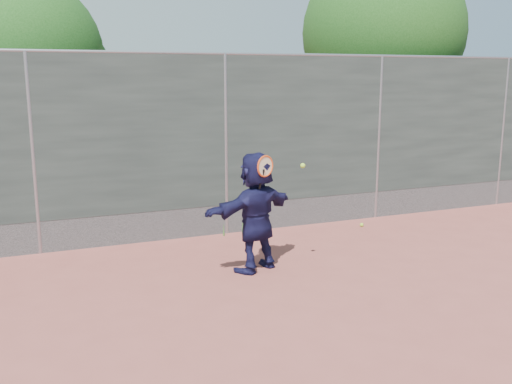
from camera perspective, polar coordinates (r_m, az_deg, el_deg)
name	(u,v)px	position (r m, az deg, el deg)	size (l,w,h in m)	color
ground	(326,309)	(6.79, 7.01, -11.53)	(80.00, 80.00, 0.00)	#9E4C42
player	(256,212)	(7.79, 0.00, -1.99)	(1.53, 0.49, 1.65)	#16153B
ball_ground	(362,225)	(10.38, 10.52, -3.25)	(0.07, 0.07, 0.07)	#A8DF31
fence	(226,141)	(9.51, -3.05, 5.09)	(20.00, 0.06, 3.03)	#38423D
swing_action	(269,167)	(7.52, 1.29, 2.47)	(0.68, 0.20, 0.51)	#D64414
tree_right	(388,38)	(13.64, 13.10, 14.81)	(3.78, 3.60, 5.39)	#382314
tree_left	(32,60)	(11.99, -21.46, 12.16)	(3.15, 3.00, 4.53)	#382314
weed_clump	(245,225)	(9.78, -1.10, -3.36)	(0.68, 0.07, 0.30)	#387226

